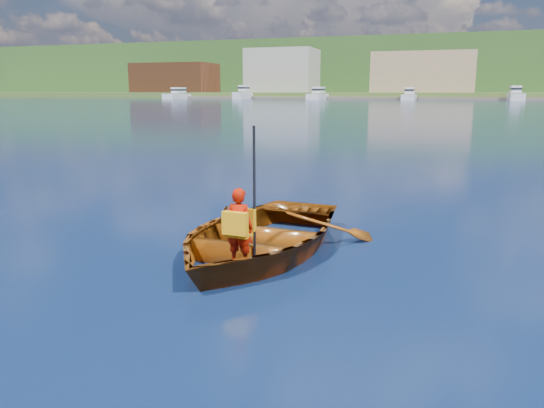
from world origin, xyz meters
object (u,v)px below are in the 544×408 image
object	(u,v)px
rowboat	(258,235)
child_paddler	(240,226)
dock	(433,98)
marina_yachts	(428,95)

from	to	relation	value
rowboat	child_paddler	bearing A→B (deg)	-85.57
rowboat	dock	size ratio (longest dim) A/B	0.03
dock	child_paddler	bearing A→B (deg)	-89.34
child_paddler	dock	bearing A→B (deg)	90.66
rowboat	marina_yachts	world-z (taller)	marina_yachts
dock	marina_yachts	size ratio (longest dim) A/B	1.09
dock	marina_yachts	world-z (taller)	marina_yachts
rowboat	marina_yachts	size ratio (longest dim) A/B	0.03
child_paddler	rowboat	bearing A→B (deg)	94.43
rowboat	dock	world-z (taller)	dock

